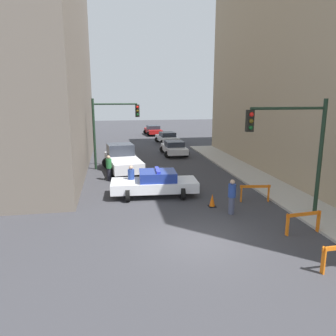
{
  "coord_description": "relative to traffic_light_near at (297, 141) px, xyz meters",
  "views": [
    {
      "loc": [
        -3.18,
        -11.36,
        5.5
      ],
      "look_at": [
        0.02,
        6.96,
        1.29
      ],
      "focal_mm": 35.0,
      "sensor_mm": 36.0,
      "label": 1
    }
  ],
  "objects": [
    {
      "name": "traffic_light_near",
      "position": [
        0.0,
        0.0,
        0.0
      ],
      "size": [
        3.64,
        0.35,
        5.2
      ],
      "color": "black",
      "rests_on": "sidewalk_right"
    },
    {
      "name": "ground_plane",
      "position": [
        -4.73,
        -1.47,
        -3.53
      ],
      "size": [
        120.0,
        120.0,
        0.0
      ],
      "primitive_type": "plane",
      "color": "#38383D"
    },
    {
      "name": "white_truck",
      "position": [
        -7.17,
        10.6,
        -2.62
      ],
      "size": [
        3.08,
        5.61,
        1.9
      ],
      "rotation": [
        0.0,
        0.0,
        0.13
      ],
      "color": "silver",
      "rests_on": "ground_plane"
    },
    {
      "name": "traffic_cone",
      "position": [
        -3.06,
        2.11,
        -3.21
      ],
      "size": [
        0.36,
        0.36,
        0.66
      ],
      "color": "black",
      "rests_on": "ground_plane"
    },
    {
      "name": "parked_car_far",
      "position": [
        -2.17,
        31.92,
        -2.86
      ],
      "size": [
        2.45,
        4.4,
        1.31
      ],
      "rotation": [
        0.0,
        0.0,
        0.06
      ],
      "color": "maroon",
      "rests_on": "ground_plane"
    },
    {
      "name": "police_car",
      "position": [
        -5.63,
        4.38,
        -2.81
      ],
      "size": [
        4.8,
        2.54,
        1.52
      ],
      "rotation": [
        0.0,
        0.0,
        1.51
      ],
      "color": "white",
      "rests_on": "ground_plane"
    },
    {
      "name": "pedestrian_corner",
      "position": [
        -8.13,
        8.15,
        -2.67
      ],
      "size": [
        0.46,
        0.46,
        1.66
      ],
      "rotation": [
        0.0,
        0.0,
        1.22
      ],
      "color": "black",
      "rests_on": "ground_plane"
    },
    {
      "name": "pedestrian_sidewalk",
      "position": [
        -2.47,
        1.0,
        -2.67
      ],
      "size": [
        0.47,
        0.47,
        1.66
      ],
      "rotation": [
        0.0,
        0.0,
        2.73
      ],
      "color": "#474C66",
      "rests_on": "ground_plane"
    },
    {
      "name": "parked_car_mid",
      "position": [
        -1.63,
        23.67,
        -2.86
      ],
      "size": [
        2.51,
        4.44,
        1.31
      ],
      "rotation": [
        0.0,
        0.0,
        0.08
      ],
      "color": "silver",
      "rests_on": "ground_plane"
    },
    {
      "name": "parked_car_near",
      "position": [
        -2.22,
        16.49,
        -2.86
      ],
      "size": [
        2.29,
        4.31,
        1.31
      ],
      "rotation": [
        0.0,
        0.0,
        0.01
      ],
      "color": "silver",
      "rests_on": "ground_plane"
    },
    {
      "name": "barrier_back",
      "position": [
        -0.45,
        -1.65,
        -2.91
      ],
      "size": [
        1.6,
        0.3,
        0.9
      ],
      "rotation": [
        0.0,
        0.0,
        0.09
      ],
      "color": "orange",
      "rests_on": "ground_plane"
    },
    {
      "name": "traffic_light_far",
      "position": [
        -8.03,
        11.68,
        -0.13
      ],
      "size": [
        3.44,
        0.35,
        5.2
      ],
      "color": "black",
      "rests_on": "ground_plane"
    },
    {
      "name": "barrier_corner",
      "position": [
        -0.64,
        2.46,
        -2.91
      ],
      "size": [
        1.59,
        0.36,
        0.9
      ],
      "rotation": [
        0.0,
        0.0,
        -0.13
      ],
      "color": "orange",
      "rests_on": "ground_plane"
    },
    {
      "name": "pedestrian_crossing",
      "position": [
        -6.9,
        4.86,
        -2.67
      ],
      "size": [
        0.5,
        0.5,
        1.66
      ],
      "rotation": [
        0.0,
        0.0,
        3.78
      ],
      "color": "#382D23",
      "rests_on": "ground_plane"
    }
  ]
}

